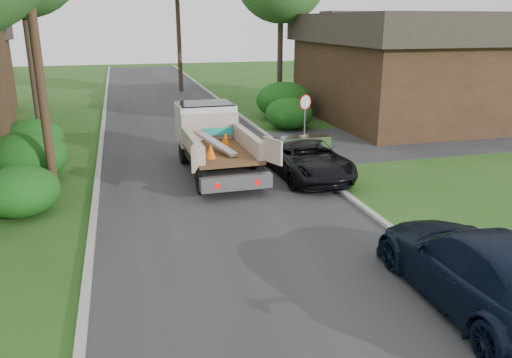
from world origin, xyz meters
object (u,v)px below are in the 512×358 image
object	(u,v)px
black_pickup	(306,158)
flatbed_truck	(211,135)
utility_pole	(35,38)
navy_suv	(482,270)
stop_sign	(305,109)
house_right	(400,66)

from	to	relation	value
black_pickup	flatbed_truck	bearing A→B (deg)	145.58
utility_pole	navy_suv	world-z (taller)	utility_pole
stop_sign	utility_pole	xyz separation A→B (m)	(-10.68, -4.02, 3.40)
stop_sign	navy_suv	bearing A→B (deg)	-95.69
utility_pole	house_right	world-z (taller)	utility_pole
utility_pole	flatbed_truck	world-z (taller)	utility_pole
utility_pole	house_right	size ratio (longest dim) A/B	0.77
house_right	flatbed_truck	bearing A→B (deg)	-149.88
utility_pole	flatbed_truck	size ratio (longest dim) A/B	1.54
black_pickup	house_right	bearing A→B (deg)	44.58
flatbed_truck	navy_suv	world-z (taller)	flatbed_truck
navy_suv	utility_pole	bearing A→B (deg)	-44.68
house_right	navy_suv	bearing A→B (deg)	-115.79
stop_sign	black_pickup	bearing A→B (deg)	-109.57
stop_sign	flatbed_truck	distance (m)	5.40
house_right	black_pickup	distance (m)	13.59
house_right	black_pickup	bearing A→B (deg)	-134.70
utility_pole	house_right	distance (m)	20.66
utility_pole	flatbed_truck	distance (m)	7.19
flatbed_truck	navy_suv	bearing A→B (deg)	-74.86
house_right	navy_suv	xyz separation A→B (m)	(-9.20, -19.04, -2.32)
house_right	flatbed_truck	world-z (taller)	house_right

